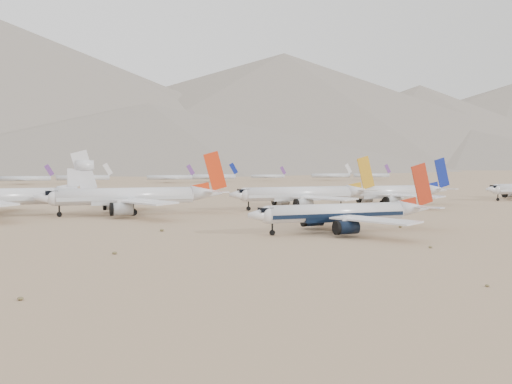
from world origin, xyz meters
The scene contains 9 objects.
ground centered at (0.00, 0.00, 0.00)m, with size 7000.00×7000.00×0.00m, color #997859.
main_airliner centered at (7.92, -0.84, 4.28)m, with size 44.16×43.13×15.58m.
row2_navy_widebody centered at (60.41, 61.25, 4.87)m, with size 49.08×47.99×17.46m.
row2_gold_tail centered at (26.26, 59.55, 5.01)m, with size 50.37×49.26×17.93m.
row2_orange_tail centered at (-30.25, 58.52, 5.39)m, with size 53.87×52.70×19.21m.
distant_storage_row centered at (-37.58, 320.73, 4.30)m, with size 505.63×58.63×13.98m.
mountain_range centered at (70.18, 1648.01, 190.32)m, with size 7354.00×3024.00×470.00m.
foothills centered at (526.68, 1100.00, 67.15)m, with size 4637.50×1395.00×155.00m.
desert_scrub centered at (-30.36, -24.48, 0.29)m, with size 206.06×121.67×0.63m.
Camera 1 is at (-54.83, -113.40, 15.67)m, focal length 40.00 mm.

